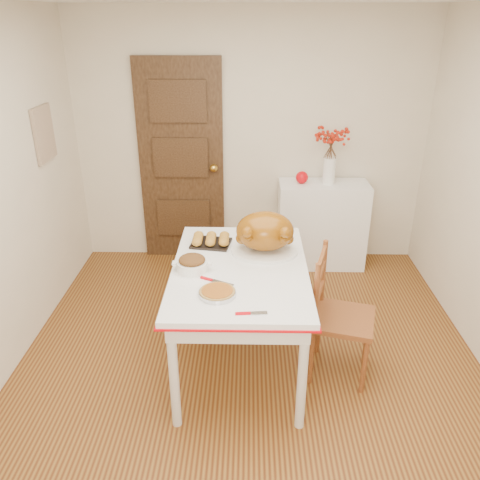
{
  "coord_description": "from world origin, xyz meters",
  "views": [
    {
      "loc": [
        -0.01,
        -2.8,
        2.4
      ],
      "look_at": [
        -0.07,
        0.18,
        1.01
      ],
      "focal_mm": 36.16,
      "sensor_mm": 36.0,
      "label": 1
    }
  ],
  "objects_px": {
    "sideboard": "(321,225)",
    "kitchen_table": "(240,317)",
    "pumpkin_pie": "(217,292)",
    "chair_oak": "(343,316)",
    "turkey_platter": "(265,233)"
  },
  "relations": [
    {
      "from": "pumpkin_pie",
      "to": "kitchen_table",
      "type": "bearing_deg",
      "value": 70.58
    },
    {
      "from": "kitchen_table",
      "to": "turkey_platter",
      "type": "bearing_deg",
      "value": 52.12
    },
    {
      "from": "sideboard",
      "to": "pumpkin_pie",
      "type": "distance_m",
      "value": 2.27
    },
    {
      "from": "turkey_platter",
      "to": "sideboard",
      "type": "bearing_deg",
      "value": 59.05
    },
    {
      "from": "turkey_platter",
      "to": "chair_oak",
      "type": "bearing_deg",
      "value": -35.05
    },
    {
      "from": "kitchen_table",
      "to": "pumpkin_pie",
      "type": "bearing_deg",
      "value": -109.42
    },
    {
      "from": "sideboard",
      "to": "pumpkin_pie",
      "type": "bearing_deg",
      "value": -114.9
    },
    {
      "from": "sideboard",
      "to": "kitchen_table",
      "type": "relative_size",
      "value": 0.64
    },
    {
      "from": "chair_oak",
      "to": "turkey_platter",
      "type": "xyz_separation_m",
      "value": [
        -0.55,
        0.29,
        0.5
      ]
    },
    {
      "from": "chair_oak",
      "to": "pumpkin_pie",
      "type": "relative_size",
      "value": 4.17
    },
    {
      "from": "kitchen_table",
      "to": "chair_oak",
      "type": "height_order",
      "value": "chair_oak"
    },
    {
      "from": "sideboard",
      "to": "kitchen_table",
      "type": "height_order",
      "value": "sideboard"
    },
    {
      "from": "sideboard",
      "to": "pumpkin_pie",
      "type": "xyz_separation_m",
      "value": [
        -0.94,
        -2.02,
        0.41
      ]
    },
    {
      "from": "kitchen_table",
      "to": "chair_oak",
      "type": "relative_size",
      "value": 1.44
    },
    {
      "from": "sideboard",
      "to": "turkey_platter",
      "type": "height_order",
      "value": "turkey_platter"
    }
  ]
}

